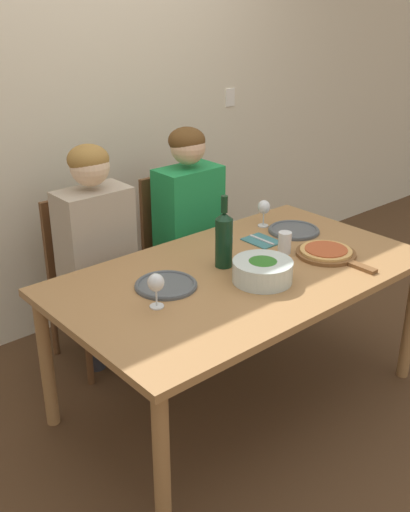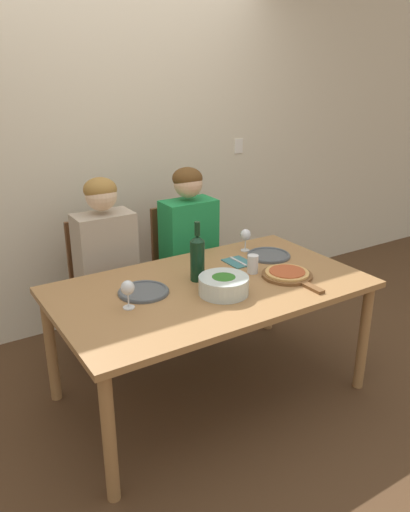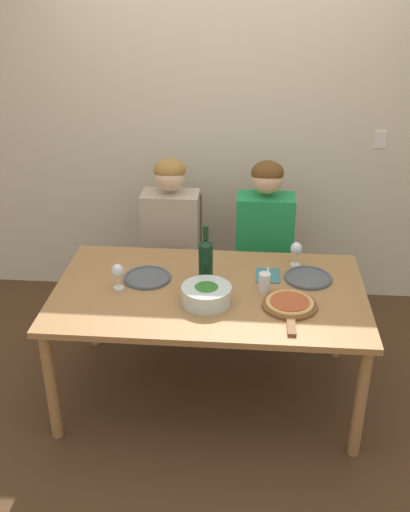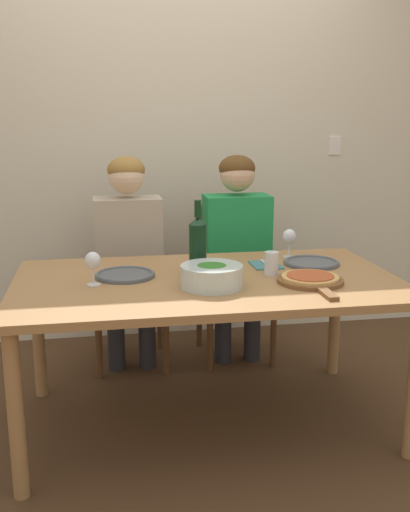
% 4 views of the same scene
% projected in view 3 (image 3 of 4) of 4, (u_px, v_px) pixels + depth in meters
% --- Properties ---
extents(ground_plane, '(40.00, 40.00, 0.00)m').
position_uv_depth(ground_plane, '(209.00, 391.00, 3.68)').
color(ground_plane, '#4C331E').
extents(back_wall, '(10.00, 0.06, 2.70)m').
position_uv_depth(back_wall, '(224.00, 121.00, 4.23)').
color(back_wall, beige).
rests_on(back_wall, ground).
extents(dining_table, '(1.75, 1.01, 0.72)m').
position_uv_depth(dining_table, '(209.00, 300.00, 3.39)').
color(dining_table, '#9E7042').
rests_on(dining_table, ground).
extents(chair_left, '(0.42, 0.42, 0.91)m').
position_uv_depth(chair_left, '(174.00, 255.00, 4.25)').
color(chair_left, brown).
rests_on(chair_left, ground).
extents(chair_right, '(0.42, 0.42, 0.91)m').
position_uv_depth(chair_right, '(263.00, 258.00, 4.20)').
color(chair_right, brown).
rests_on(chair_right, ground).
extents(person_woman, '(0.47, 0.51, 1.23)m').
position_uv_depth(person_woman, '(171.00, 230.00, 4.04)').
color(person_woman, '#28282D').
rests_on(person_woman, ground).
extents(person_man, '(0.47, 0.51, 1.23)m').
position_uv_depth(person_man, '(265.00, 233.00, 4.00)').
color(person_man, '#28282D').
rests_on(person_man, ground).
extents(wine_bottle, '(0.08, 0.08, 0.35)m').
position_uv_depth(wine_bottle, '(206.00, 260.00, 3.38)').
color(wine_bottle, black).
rests_on(wine_bottle, dining_table).
extents(broccoli_bowl, '(0.27, 0.27, 0.11)m').
position_uv_depth(broccoli_bowl, '(206.00, 294.00, 3.21)').
color(broccoli_bowl, silver).
rests_on(broccoli_bowl, dining_table).
extents(dinner_plate_left, '(0.28, 0.28, 0.02)m').
position_uv_depth(dinner_plate_left, '(147.00, 277.00, 3.47)').
color(dinner_plate_left, '#4C5156').
rests_on(dinner_plate_left, dining_table).
extents(dinner_plate_right, '(0.28, 0.28, 0.02)m').
position_uv_depth(dinner_plate_right, '(308.00, 277.00, 3.46)').
color(dinner_plate_right, '#4C5156').
rests_on(dinner_plate_right, dining_table).
extents(pizza_on_board, '(0.30, 0.44, 0.04)m').
position_uv_depth(pizza_on_board, '(290.00, 305.00, 3.18)').
color(pizza_on_board, brown).
rests_on(pizza_on_board, dining_table).
extents(wine_glass_left, '(0.07, 0.07, 0.15)m').
position_uv_depth(wine_glass_left, '(118.00, 272.00, 3.32)').
color(wine_glass_left, silver).
rests_on(wine_glass_left, dining_table).
extents(wine_glass_right, '(0.07, 0.07, 0.15)m').
position_uv_depth(wine_glass_right, '(296.00, 250.00, 3.58)').
color(wine_glass_right, silver).
rests_on(wine_glass_right, dining_table).
extents(water_tumbler, '(0.07, 0.07, 0.11)m').
position_uv_depth(water_tumbler, '(264.00, 282.00, 3.32)').
color(water_tumbler, silver).
rests_on(water_tumbler, dining_table).
extents(fork_on_napkin, '(0.14, 0.18, 0.01)m').
position_uv_depth(fork_on_napkin, '(268.00, 275.00, 3.50)').
color(fork_on_napkin, '#387075').
rests_on(fork_on_napkin, dining_table).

